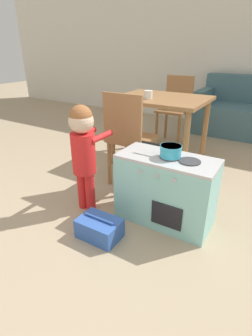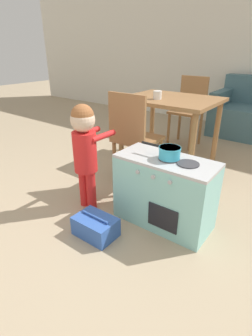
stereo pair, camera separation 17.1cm
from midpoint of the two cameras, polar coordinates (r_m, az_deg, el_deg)
ground_plane at (r=1.66m, az=-10.21°, el=-21.98°), size 16.00×16.00×0.00m
play_kitchen at (r=1.92m, az=10.93°, el=-5.13°), size 0.69×0.34×0.52m
toy_pot at (r=1.78m, az=12.11°, el=3.41°), size 0.29×0.15×0.08m
child_figure at (r=1.97m, az=-6.50°, el=5.26°), size 0.21×0.33×0.84m
toy_basket at (r=1.86m, az=-3.97°, el=-12.65°), size 0.29×0.20×0.16m
dining_table at (r=2.85m, az=11.43°, el=12.54°), size 0.94×0.76×0.73m
dining_chair_near at (r=2.34m, az=3.84°, el=6.65°), size 0.37×0.37×0.87m
dining_chair_far at (r=3.59m, az=14.84°, el=12.35°), size 0.37×0.37×0.87m
cup_on_table at (r=2.73m, az=8.72°, el=15.42°), size 0.08×0.08×0.08m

